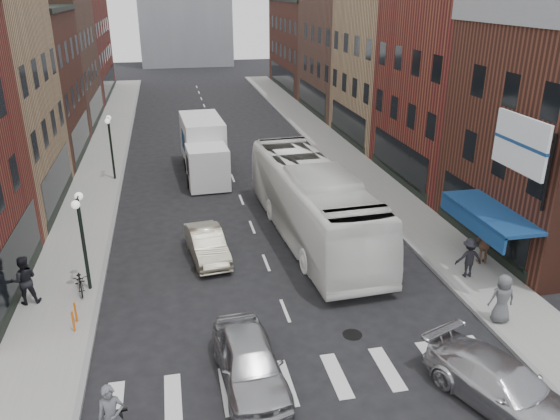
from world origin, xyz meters
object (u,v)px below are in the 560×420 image
object	(u,v)px
parked_bicycle	(80,282)
ped_left_solo	(24,280)
box_truck	(204,149)
billboard_sign	(522,145)
streetlamp_far	(110,136)
sedan_left_far	(207,244)
bike_rack	(74,317)
ped_right_b	(485,245)
ped_right_a	(469,258)
transit_bus	(312,202)
curb_car	(503,386)
sedan_left_near	(249,362)
ped_right_c	(502,299)
streetlamp_near	(81,226)

from	to	relation	value
parked_bicycle	ped_left_solo	size ratio (longest dim) A/B	0.81
box_truck	ped_left_solo	bearing A→B (deg)	-120.97
billboard_sign	streetlamp_far	size ratio (longest dim) A/B	0.90
streetlamp_far	sedan_left_far	xyz separation A→B (m)	(4.88, -12.00, -2.23)
bike_rack	sedan_left_far	world-z (taller)	sedan_left_far
box_truck	ped_right_b	size ratio (longest dim) A/B	4.68
ped_left_solo	ped_right_a	distance (m)	17.66
sedan_left_far	transit_bus	bearing A→B (deg)	7.18
sedan_left_far	bike_rack	bearing A→B (deg)	-144.04
billboard_sign	curb_car	world-z (taller)	billboard_sign
bike_rack	sedan_left_near	size ratio (longest dim) A/B	0.17
box_truck	sedan_left_near	xyz separation A→B (m)	(-0.26, -20.88, -0.97)
ped_left_solo	billboard_sign	bearing A→B (deg)	162.43
ped_right_c	sedan_left_far	bearing A→B (deg)	-29.05
sedan_left_far	ped_right_a	size ratio (longest dim) A/B	2.41
streetlamp_near	bike_rack	xyz separation A→B (m)	(-0.20, -2.70, -2.36)
transit_bus	sedan_left_near	size ratio (longest dim) A/B	2.87
bike_rack	curb_car	distance (m)	14.27
ped_right_c	parked_bicycle	bearing A→B (deg)	-11.49
box_truck	sedan_left_far	xyz separation A→B (m)	(-0.84, -12.11, -1.07)
ped_right_a	ped_right_c	world-z (taller)	ped_right_c
sedan_left_far	ped_right_a	world-z (taller)	ped_right_a
streetlamp_far	ped_right_c	bearing A→B (deg)	-52.71
transit_bus	sedan_left_near	distance (m)	11.13
box_truck	ped_left_solo	distance (m)	16.77
billboard_sign	curb_car	distance (m)	8.64
billboard_sign	sedan_left_near	distance (m)	12.25
billboard_sign	ped_right_b	bearing A→B (deg)	73.42
box_truck	sedan_left_far	bearing A→B (deg)	-96.73
bike_rack	ped_right_c	size ratio (longest dim) A/B	0.43
streetlamp_near	transit_bus	bearing A→B (deg)	18.10
streetlamp_near	parked_bicycle	size ratio (longest dim) A/B	2.59
bike_rack	parked_bicycle	world-z (taller)	parked_bicycle
transit_bus	ped_left_solo	distance (m)	12.93
parked_bicycle	ped_left_solo	xyz separation A→B (m)	(-1.89, -0.50, 0.56)
ped_right_c	curb_car	bearing A→B (deg)	66.19
sedan_left_near	curb_car	world-z (taller)	sedan_left_near
ped_right_b	parked_bicycle	bearing A→B (deg)	8.11
streetlamp_far	curb_car	bearing A→B (deg)	-61.77
billboard_sign	ped_right_b	size ratio (longest dim) A/B	2.10
sedan_left_far	curb_car	distance (m)	13.57
sedan_left_near	bike_rack	bearing A→B (deg)	140.57
ped_right_a	parked_bicycle	bearing A→B (deg)	-0.62
sedan_left_far	ped_right_a	bearing A→B (deg)	-28.42
streetlamp_near	ped_right_c	world-z (taller)	streetlamp_near
sedan_left_far	ped_left_solo	xyz separation A→B (m)	(-7.08, -2.65, 0.45)
transit_bus	ped_right_c	xyz separation A→B (m)	(4.73, -8.75, -0.77)
bike_rack	ped_right_c	world-z (taller)	ped_right_c
billboard_sign	ped_right_b	xyz separation A→B (m)	(0.68, 2.27, -5.10)
bike_rack	streetlamp_near	bearing A→B (deg)	85.76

